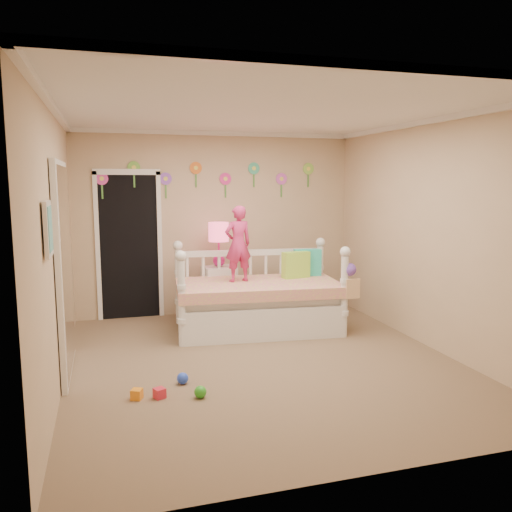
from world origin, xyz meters
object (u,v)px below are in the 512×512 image
object	(u,v)px
nightstand	(219,292)
child	(238,244)
daybed	(258,287)
table_lamp	(219,237)

from	to	relation	value
nightstand	child	bearing A→B (deg)	-87.69
daybed	child	world-z (taller)	child
daybed	nightstand	size ratio (longest dim) A/B	2.86
nightstand	table_lamp	world-z (taller)	table_lamp
child	nightstand	world-z (taller)	child
table_lamp	nightstand	bearing A→B (deg)	0.00
daybed	nightstand	distance (m)	0.82
daybed	child	bearing A→B (deg)	163.14
table_lamp	child	bearing A→B (deg)	-79.42
nightstand	daybed	bearing A→B (deg)	-72.51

